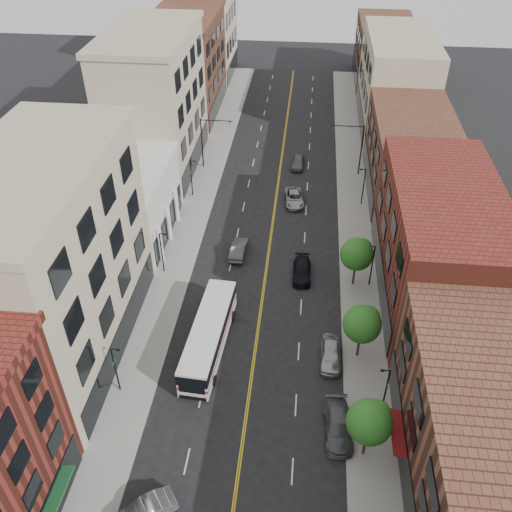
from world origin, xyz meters
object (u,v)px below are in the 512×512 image
(car_lane_b, at_px, (294,198))
(car_parked_far, at_px, (331,354))
(car_angle_b, at_px, (144,512))
(car_lane_c, at_px, (298,162))
(city_bus, at_px, (209,334))
(car_lane_behind, at_px, (239,249))
(car_lane_a, at_px, (302,271))
(car_parked_mid, at_px, (338,426))

(car_lane_b, bearing_deg, car_parked_far, -87.88)
(car_angle_b, distance_m, car_lane_c, 52.57)
(city_bus, xyz_separation_m, car_lane_behind, (0.88, 14.44, -1.08))
(car_lane_a, relative_size, car_lane_b, 0.95)
(car_parked_far, xyz_separation_m, car_lane_c, (-4.38, 36.16, -0.06))
(car_lane_b, bearing_deg, car_angle_b, -108.76)
(car_parked_far, relative_size, car_lane_behind, 1.03)
(car_lane_behind, bearing_deg, city_bus, 89.53)
(city_bus, xyz_separation_m, car_angle_b, (-1.80, -16.03, -1.08))
(car_angle_b, height_order, car_lane_a, car_angle_b)
(car_angle_b, relative_size, car_parked_mid, 0.86)
(city_bus, height_order, car_lane_behind, city_bus)
(car_parked_mid, height_order, car_lane_a, car_parked_mid)
(car_lane_a, bearing_deg, car_lane_behind, 155.84)
(car_parked_far, distance_m, car_lane_a, 12.04)
(car_parked_far, bearing_deg, car_angle_b, -128.44)
(city_bus, height_order, car_lane_b, city_bus)
(city_bus, relative_size, car_lane_a, 2.60)
(car_angle_b, distance_m, car_parked_mid, 15.73)
(car_lane_a, bearing_deg, car_parked_mid, -80.45)
(car_angle_b, distance_m, car_lane_a, 29.10)
(car_lane_b, height_order, car_lane_c, car_lane_c)
(car_parked_mid, distance_m, car_lane_a, 19.46)
(car_parked_mid, bearing_deg, car_lane_behind, 112.38)
(car_angle_b, relative_size, car_lane_b, 0.90)
(car_parked_mid, bearing_deg, car_lane_b, 95.05)
(city_bus, distance_m, car_parked_far, 11.13)
(car_parked_mid, distance_m, car_parked_far, 7.50)
(car_angle_b, relative_size, car_parked_far, 0.97)
(city_bus, bearing_deg, car_lane_behind, 90.19)
(car_parked_mid, bearing_deg, car_angle_b, -151.78)
(car_lane_a, height_order, car_lane_c, car_lane_c)
(city_bus, relative_size, car_parked_mid, 2.36)
(car_lane_a, height_order, car_lane_b, car_lane_b)
(car_parked_far, distance_m, car_lane_b, 26.82)
(car_angle_b, xyz_separation_m, car_lane_b, (8.38, 42.17, -0.05))
(car_parked_mid, height_order, car_lane_behind, car_parked_mid)
(car_angle_b, distance_m, car_lane_b, 42.99)
(city_bus, height_order, car_lane_c, city_bus)
(car_parked_mid, xyz_separation_m, car_lane_c, (-4.91, 43.64, -0.04))
(city_bus, distance_m, car_parked_mid, 14.02)
(car_parked_far, xyz_separation_m, car_lane_b, (-4.49, 26.45, -0.09))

